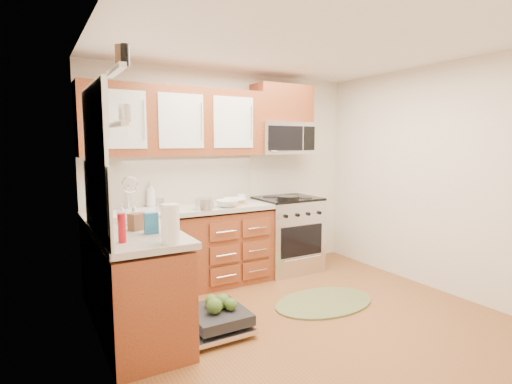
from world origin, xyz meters
TOP-DOWN VIEW (x-y plane):
  - floor at (0.00, 0.00)m, footprint 3.50×3.50m
  - ceiling at (0.00, 0.00)m, footprint 3.50×3.50m
  - wall_back at (0.00, 1.75)m, footprint 3.50×0.04m
  - wall_left at (-1.75, 0.00)m, footprint 0.04×3.50m
  - wall_right at (1.75, 0.00)m, footprint 0.04×3.50m
  - base_cabinet_back at (-0.73, 1.45)m, footprint 2.05×0.60m
  - base_cabinet_left at (-1.45, 0.52)m, footprint 0.60×1.25m
  - countertop_back at (-0.72, 1.44)m, footprint 2.07×0.64m
  - countertop_left at (-1.44, 0.53)m, footprint 0.64×1.27m
  - backsplash_back at (-0.73, 1.74)m, footprint 2.05×0.02m
  - backsplash_left at (-1.74, 0.52)m, footprint 0.02×1.25m
  - upper_cabinets at (-0.73, 1.57)m, footprint 2.05×0.35m
  - cabinet_over_mw at (0.68, 1.57)m, footprint 0.76×0.35m
  - range at (0.68, 1.43)m, footprint 0.76×0.64m
  - microwave at (0.68, 1.55)m, footprint 0.76×0.38m
  - sink at (-1.25, 1.42)m, footprint 0.62×0.50m
  - dishwasher at (-0.86, 0.30)m, footprint 0.70×0.60m
  - window at (-1.74, 0.50)m, footprint 0.03×1.05m
  - window_blind at (-1.71, 0.50)m, footprint 0.02×0.96m
  - shelf_upper at (-1.72, -0.35)m, footprint 0.04×0.40m
  - shelf_lower at (-1.72, -0.35)m, footprint 0.04×0.40m
  - rug at (0.39, 0.31)m, footprint 1.27×1.01m
  - skillet at (0.55, 1.22)m, footprint 0.34×0.34m
  - stock_pot at (-0.55, 1.22)m, footprint 0.25×0.25m
  - cutting_board at (-0.12, 1.37)m, footprint 0.30×0.22m
  - canister at (-1.00, 1.34)m, footprint 0.10×0.10m
  - paper_towel_roll at (-1.32, -0.02)m, footprint 0.17×0.17m
  - mustard_bottle at (-1.25, 0.26)m, footprint 0.09×0.09m
  - red_bottle at (-1.62, 0.18)m, footprint 0.07×0.07m
  - wooden_box at (-1.42, 0.56)m, footprint 0.17×0.14m
  - blue_carton at (-1.36, 0.36)m, footprint 0.11×0.07m
  - bowl_a at (-0.07, 1.44)m, footprint 0.32×0.32m
  - bowl_b at (-0.26, 1.25)m, footprint 0.33×0.33m
  - cup at (0.09, 1.58)m, footprint 0.15×0.15m
  - soap_bottle_a at (-1.00, 1.68)m, footprint 0.12×0.12m
  - soap_bottle_b at (-1.47, 0.94)m, footprint 0.08×0.08m
  - soap_bottle_c at (-1.39, 0.80)m, footprint 0.16×0.16m

SIDE VIEW (x-z plane):
  - floor at x=0.00m, z-range 0.00..0.00m
  - rug at x=0.39m, z-range 0.00..0.02m
  - dishwasher at x=-0.86m, z-range 0.00..0.20m
  - base_cabinet_back at x=-0.73m, z-range 0.00..0.85m
  - base_cabinet_left at x=-1.45m, z-range 0.00..0.85m
  - range at x=0.68m, z-range 0.00..0.95m
  - sink at x=-1.25m, z-range 0.67..0.93m
  - countertop_back at x=-0.72m, z-range 0.88..0.93m
  - countertop_left at x=-1.44m, z-range 0.88..0.93m
  - cutting_board at x=-0.12m, z-range 0.93..0.94m
  - bowl_a at x=-0.07m, z-range 0.93..0.99m
  - bowl_b at x=-0.26m, z-range 0.93..1.00m
  - cup at x=0.09m, z-range 0.93..1.02m
  - skillet at x=0.55m, z-range 0.95..1.00m
  - stock_pot at x=-0.55m, z-range 0.93..1.05m
  - wooden_box at x=-1.42m, z-range 0.93..1.06m
  - canister at x=-1.00m, z-range 0.93..1.07m
  - soap_bottle_c at x=-1.39m, z-range 0.93..1.09m
  - soap_bottle_b at x=-1.47m, z-range 0.93..1.09m
  - blue_carton at x=-1.36m, z-range 0.93..1.09m
  - red_bottle at x=-1.62m, z-range 0.93..1.14m
  - mustard_bottle at x=-1.25m, z-range 0.93..1.16m
  - paper_towel_roll at x=-1.32m, z-range 0.92..1.21m
  - soap_bottle_a at x=-1.00m, z-range 0.93..1.21m
  - backsplash_back at x=-0.73m, z-range 0.93..1.49m
  - backsplash_left at x=-1.74m, z-range 0.93..1.49m
  - wall_back at x=0.00m, z-range 0.00..2.50m
  - wall_left at x=-1.75m, z-range 0.00..2.50m
  - wall_right at x=1.75m, z-range 0.00..2.50m
  - window at x=-1.74m, z-range 1.02..2.08m
  - microwave at x=0.68m, z-range 1.50..1.90m
  - shelf_lower at x=-1.72m, z-range 1.74..1.76m
  - upper_cabinets at x=-0.73m, z-range 1.50..2.25m
  - window_blind at x=-1.71m, z-range 1.68..2.08m
  - shelf_upper at x=-1.72m, z-range 2.03..2.06m
  - cabinet_over_mw at x=0.68m, z-range 1.90..2.37m
  - ceiling at x=0.00m, z-range 2.50..2.50m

